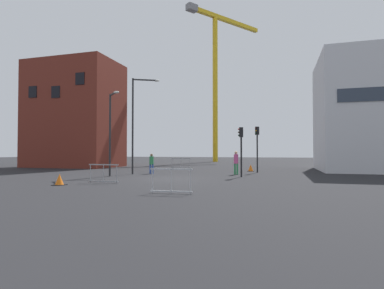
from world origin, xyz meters
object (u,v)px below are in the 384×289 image
Objects in this scene: streetlamp_tall at (136,117)px; traffic_cone_striped at (251,168)px; traffic_cone_orange at (59,180)px; construction_crane at (217,65)px; pedestrian_walking at (236,161)px; pedestrian_waiting at (152,162)px; streetlamp_short at (111,126)px; traffic_light_near at (257,142)px; traffic_light_island at (241,143)px.

streetlamp_tall reaches higher than traffic_cone_striped.
traffic_cone_orange is at bearing -121.32° from traffic_cone_striped.
construction_crane is 42.33× the size of traffic_cone_striped.
traffic_cone_orange is (-8.05, -10.13, -0.79)m from pedestrian_walking.
pedestrian_waiting is 2.69× the size of traffic_cone_orange.
pedestrian_waiting is at bearing -170.95° from pedestrian_walking.
streetlamp_short reaches higher than pedestrian_waiting.
construction_crane is at bearing 88.44° from streetlamp_short.
construction_crane is at bearing 104.33° from pedestrian_walking.
streetlamp_short is at bearing 94.80° from traffic_cone_orange.
construction_crane is 35.07m from pedestrian_waiting.
traffic_light_near is 2.93m from traffic_cone_striped.
pedestrian_walking is 2.87× the size of traffic_cone_striped.
construction_crane reaches higher than traffic_light_island.
traffic_light_island is at bearing -8.32° from pedestrian_waiting.
traffic_cone_striped is (0.07, 6.46, -2.10)m from traffic_light_island.
streetlamp_short is 9.52m from traffic_light_island.
traffic_light_near is 2.43× the size of pedestrian_waiting.
pedestrian_waiting is (0.92, -30.92, -16.51)m from construction_crane.
streetlamp_tall reaches higher than streetlamp_short.
traffic_cone_orange is at bearing -90.61° from construction_crane.
construction_crane is 16.63× the size of pedestrian_waiting.
pedestrian_walking is at bearing -75.67° from construction_crane.
traffic_light_near is 3.46m from pedestrian_walking.
streetlamp_tall is 3.85m from pedestrian_waiting.
pedestrian_waiting is at bearing -88.30° from construction_crane.
pedestrian_waiting is at bearing 29.12° from streetlamp_tall.
construction_crane reaches higher than traffic_cone_orange.
traffic_cone_orange is at bearing -85.20° from streetlamp_short.
streetlamp_short is (-0.76, -2.52, -0.93)m from streetlamp_tall.
streetlamp_short is 6.85m from traffic_cone_orange.
traffic_light_island is 0.89× the size of traffic_light_near.
pedestrian_walking is at bearing 12.11° from streetlamp_tall.
streetlamp_short is 1.72× the size of traffic_light_island.
pedestrian_walking is (-1.44, -2.72, -1.58)m from traffic_light_near.
streetlamp_short is at bearing -91.56° from construction_crane.
construction_crane reaches higher than streetlamp_short.
pedestrian_waiting is (-7.37, 1.08, -1.46)m from traffic_light_island.
pedestrian_waiting is (-8.15, -3.79, -1.71)m from traffic_light_near.
pedestrian_walking is at bearing 51.51° from traffic_cone_orange.
traffic_light_near is at bearing 62.16° from pedestrian_walking.
traffic_light_island is 2.17× the size of pedestrian_waiting.
construction_crane reaches higher than pedestrian_waiting.
streetlamp_tall reaches higher than traffic_light_island.
traffic_cone_striped is at bearing 42.46° from streetlamp_short.
streetlamp_short reaches higher than traffic_cone_orange.
traffic_cone_orange is at bearing -128.49° from pedestrian_walking.
streetlamp_tall is 12.80× the size of traffic_cone_orange.
traffic_cone_striped is at bearing -71.88° from construction_crane.
pedestrian_walking reaches higher than traffic_cone_orange.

